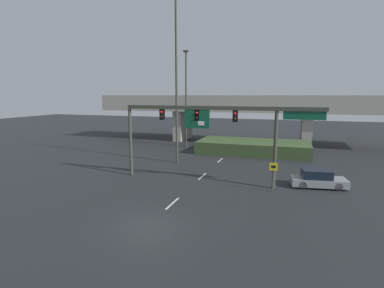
{
  "coord_description": "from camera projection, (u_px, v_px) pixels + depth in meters",
  "views": [
    {
      "loc": [
        7.54,
        -14.78,
        7.47
      ],
      "look_at": [
        0.0,
        8.0,
        3.52
      ],
      "focal_mm": 28.0,
      "sensor_mm": 36.0,
      "label": 1
    }
  ],
  "objects": [
    {
      "name": "highway_light_pole_far",
      "position": [
        176.0,
        78.0,
        31.92
      ],
      "size": [
        0.7,
        0.36,
        17.7
      ],
      "color": "#383D33",
      "rests_on": "ground"
    },
    {
      "name": "overpass_bridge",
      "position": [
        241.0,
        109.0,
        47.0
      ],
      "size": [
        46.02,
        7.33,
        7.4
      ],
      "color": "#A39E93",
      "rests_on": "ground"
    },
    {
      "name": "lane_markings",
      "position": [
        212.0,
        167.0,
        31.17
      ],
      "size": [
        0.14,
        24.48,
        0.01
      ],
      "color": "silver",
      "rests_on": "ground"
    },
    {
      "name": "grass_embankment",
      "position": [
        253.0,
        147.0,
        38.81
      ],
      "size": [
        14.06,
        6.53,
        1.56
      ],
      "color": "#384C28",
      "rests_on": "ground"
    },
    {
      "name": "speed_limit_sign",
      "position": [
        273.0,
        173.0,
        23.05
      ],
      "size": [
        0.6,
        0.11,
        2.36
      ],
      "color": "#4C4C4C",
      "rests_on": "ground"
    },
    {
      "name": "signal_gantry",
      "position": [
        211.0,
        121.0,
        24.95
      ],
      "size": [
        16.75,
        0.44,
        6.56
      ],
      "color": "#383D33",
      "rests_on": "ground"
    },
    {
      "name": "ground_plane",
      "position": [
        149.0,
        225.0,
        17.39
      ],
      "size": [
        160.0,
        160.0,
        0.0
      ],
      "primitive_type": "plane",
      "color": "black"
    },
    {
      "name": "parked_sedan_near_right",
      "position": [
        318.0,
        179.0,
        24.41
      ],
      "size": [
        4.55,
        2.42,
        1.47
      ],
      "rotation": [
        0.0,
        0.0,
        0.15
      ],
      "color": "gray",
      "rests_on": "ground"
    },
    {
      "name": "highway_light_pole_near",
      "position": [
        186.0,
        97.0,
        42.4
      ],
      "size": [
        0.7,
        0.36,
        13.56
      ],
      "color": "#383D33",
      "rests_on": "ground"
    }
  ]
}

